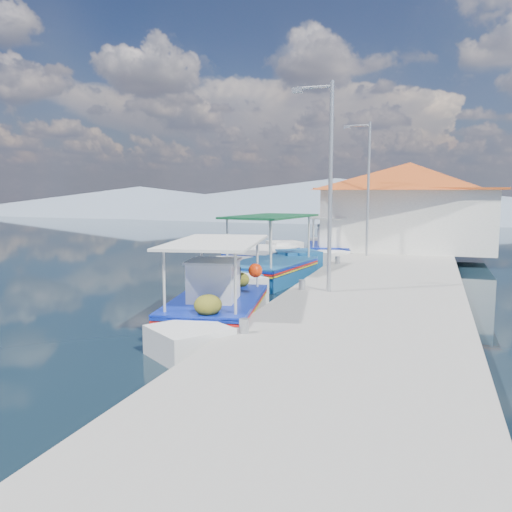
% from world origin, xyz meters
% --- Properties ---
extents(ground, '(160.00, 160.00, 0.00)m').
position_xyz_m(ground, '(0.00, 0.00, 0.00)').
color(ground, black).
rests_on(ground, ground).
extents(quay, '(5.00, 44.00, 0.50)m').
position_xyz_m(quay, '(5.90, 6.00, 0.25)').
color(quay, gray).
rests_on(quay, ground).
extents(bollards, '(0.20, 17.20, 0.30)m').
position_xyz_m(bollards, '(3.80, 5.25, 0.65)').
color(bollards, '#A5A8AD').
rests_on(bollards, quay).
extents(main_caique, '(2.99, 7.19, 2.41)m').
position_xyz_m(main_caique, '(2.25, -0.73, 0.46)').
color(main_caique, silver).
rests_on(main_caique, ground).
extents(caique_green_canopy, '(2.98, 7.42, 2.81)m').
position_xyz_m(caique_green_canopy, '(1.65, 5.72, 0.42)').
color(caique_green_canopy, '#164F85').
rests_on(caique_green_canopy, ground).
extents(caique_blue_hull, '(2.61, 7.00, 1.25)m').
position_xyz_m(caique_blue_hull, '(0.20, 9.23, 0.34)').
color(caique_blue_hull, silver).
rests_on(caique_blue_hull, ground).
extents(caique_far, '(3.03, 6.67, 2.40)m').
position_xyz_m(caique_far, '(2.32, 13.68, 0.44)').
color(caique_far, silver).
rests_on(caique_far, ground).
extents(harbor_building, '(10.49, 10.49, 4.40)m').
position_xyz_m(harbor_building, '(6.20, 15.00, 2.78)').
color(harbor_building, white).
rests_on(harbor_building, quay).
extents(lamp_post_near, '(1.21, 0.14, 6.00)m').
position_xyz_m(lamp_post_near, '(4.51, 2.00, 3.85)').
color(lamp_post_near, '#A5A8AD').
rests_on(lamp_post_near, quay).
extents(lamp_post_far, '(1.21, 0.14, 6.00)m').
position_xyz_m(lamp_post_far, '(4.51, 11.00, 3.85)').
color(lamp_post_far, '#A5A8AD').
rests_on(lamp_post_far, quay).
extents(mountain_ridge, '(171.40, 96.00, 5.50)m').
position_xyz_m(mountain_ridge, '(6.54, 56.00, 2.04)').
color(mountain_ridge, slate).
rests_on(mountain_ridge, ground).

